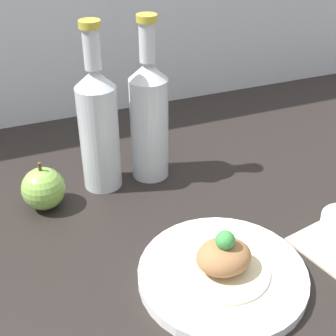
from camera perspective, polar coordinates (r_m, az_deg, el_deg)
name	(u,v)px	position (r cm, az deg, el deg)	size (l,w,h in cm)	color
ground_plane	(188,249)	(78.25, 2.48, -9.83)	(180.00, 110.00, 4.00)	black
plate	(222,273)	(70.20, 6.65, -12.64)	(24.68, 24.68, 2.06)	white
plated_food	(224,258)	(68.17, 6.80, -10.89)	(13.61, 13.61, 7.12)	beige
cider_bottle_left	(99,126)	(84.37, -8.46, 5.09)	(7.15, 7.15, 30.97)	silver
cider_bottle_right	(149,117)	(86.72, -2.32, 6.21)	(7.15, 7.15, 30.97)	silver
apple	(43,189)	(84.58, -14.95, -2.43)	(7.60, 7.60, 9.05)	#84B74C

